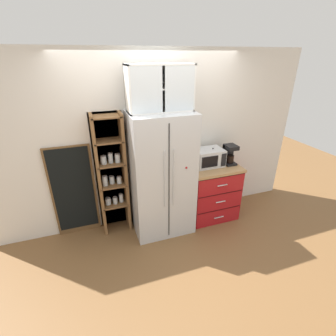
{
  "coord_description": "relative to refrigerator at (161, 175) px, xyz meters",
  "views": [
    {
      "loc": [
        -0.94,
        -2.95,
        2.45
      ],
      "look_at": [
        0.1,
        0.03,
        0.99
      ],
      "focal_mm": 26.17,
      "sensor_mm": 36.0,
      "label": 1
    }
  ],
  "objects": [
    {
      "name": "mug_red",
      "position": [
        0.85,
        -0.0,
        0.05
      ],
      "size": [
        0.12,
        0.08,
        0.09
      ],
      "color": "red",
      "rests_on": "counter_cabinet"
    },
    {
      "name": "coffee_maker",
      "position": [
        1.12,
        0.04,
        0.15
      ],
      "size": [
        0.17,
        0.2,
        0.31
      ],
      "color": "black",
      "rests_on": "counter_cabinet"
    },
    {
      "name": "bottle_amber",
      "position": [
        0.85,
        0.08,
        0.12
      ],
      "size": [
        0.06,
        0.06,
        0.27
      ],
      "color": "brown",
      "rests_on": "counter_cabinet"
    },
    {
      "name": "refrigerator",
      "position": [
        0.0,
        0.0,
        0.0
      ],
      "size": [
        0.85,
        0.67,
        1.79
      ],
      "color": "silver",
      "rests_on": "ground"
    },
    {
      "name": "ground_plane",
      "position": [
        -0.0,
        -0.03,
        -0.9
      ],
      "size": [
        10.5,
        10.5,
        0.0
      ],
      "primitive_type": "plane",
      "color": "brown"
    },
    {
      "name": "mug_sage",
      "position": [
        0.85,
        0.07,
        0.05
      ],
      "size": [
        0.11,
        0.07,
        0.1
      ],
      "color": "#8CA37F",
      "rests_on": "counter_cabinet"
    },
    {
      "name": "wall_back_cream",
      "position": [
        -0.0,
        0.37,
        0.38
      ],
      "size": [
        4.82,
        0.1,
        2.55
      ],
      "primitive_type": "cube",
      "color": "silver",
      "rests_on": "ground"
    },
    {
      "name": "pantry_shelf_column",
      "position": [
        -0.67,
        0.25,
        0.01
      ],
      "size": [
        0.44,
        0.31,
        1.78
      ],
      "color": "brown",
      "rests_on": "ground"
    },
    {
      "name": "counter_cabinet",
      "position": [
        0.85,
        0.03,
        -0.45
      ],
      "size": [
        0.79,
        0.62,
        0.9
      ],
      "color": "#A8161C",
      "rests_on": "ground"
    },
    {
      "name": "microwave",
      "position": [
        0.78,
        0.08,
        0.13
      ],
      "size": [
        0.44,
        0.33,
        0.26
      ],
      "color": "silver",
      "rests_on": "counter_cabinet"
    },
    {
      "name": "upper_cabinet",
      "position": [
        -0.0,
        0.05,
        1.18
      ],
      "size": [
        0.82,
        0.32,
        0.56
      ],
      "color": "silver",
      "rests_on": "refrigerator"
    },
    {
      "name": "chalkboard_menu",
      "position": [
        -1.21,
        0.3,
        -0.21
      ],
      "size": [
        0.6,
        0.04,
        1.37
      ],
      "color": "brown",
      "rests_on": "ground"
    }
  ]
}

